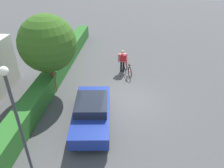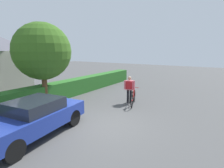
{
  "view_description": "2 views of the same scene",
  "coord_description": "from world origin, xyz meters",
  "views": [
    {
      "loc": [
        -9.96,
        -0.28,
        7.2
      ],
      "look_at": [
        -0.45,
        0.74,
        1.35
      ],
      "focal_mm": 35.3,
      "sensor_mm": 36.0,
      "label": 1
    },
    {
      "loc": [
        -5.68,
        -4.05,
        3.08
      ],
      "look_at": [
        1.71,
        0.56,
        1.4
      ],
      "focal_mm": 28.7,
      "sensor_mm": 36.0,
      "label": 2
    }
  ],
  "objects": [
    {
      "name": "parked_car_near",
      "position": [
        -2.02,
        1.53,
        0.7
      ],
      "size": [
        4.1,
        2.1,
        1.33
      ],
      "color": "navy",
      "rests_on": "ground"
    },
    {
      "name": "hedge_row",
      "position": [
        0.0,
        4.62,
        0.53
      ],
      "size": [
        20.54,
        0.9,
        1.06
      ],
      "primitive_type": "cube",
      "color": "#2A6725",
      "rests_on": "ground"
    },
    {
      "name": "ground_plane",
      "position": [
        0.0,
        0.0,
        0.0
      ],
      "size": [
        60.0,
        60.0,
        0.0
      ],
      "primitive_type": "plane",
      "color": "#4A4A4A"
    },
    {
      "name": "street_lamp",
      "position": [
        -4.89,
        3.31,
        2.85
      ],
      "size": [
        0.28,
        0.28,
        4.44
      ],
      "color": "#38383D",
      "rests_on": "ground"
    },
    {
      "name": "tree_kerbside",
      "position": [
        0.6,
        4.28,
        2.97
      ],
      "size": [
        3.06,
        3.06,
        4.51
      ],
      "color": "brown",
      "rests_on": "ground"
    },
    {
      "name": "bicycle",
      "position": [
        3.2,
        0.09,
        0.4
      ],
      "size": [
        1.76,
        0.73,
        0.9
      ],
      "color": "black",
      "rests_on": "ground"
    },
    {
      "name": "person_rider",
      "position": [
        3.42,
        0.45,
        0.95
      ],
      "size": [
        0.44,
        0.62,
        1.57
      ],
      "color": "black",
      "rests_on": "ground"
    }
  ]
}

